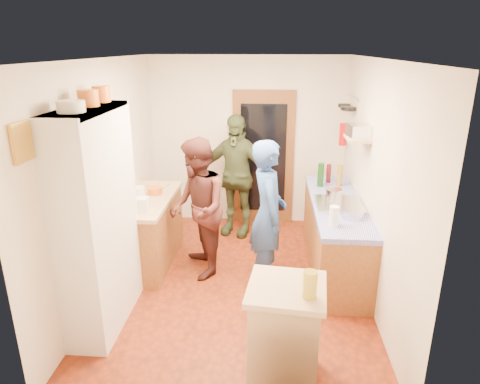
# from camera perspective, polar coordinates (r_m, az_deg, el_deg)

# --- Properties ---
(floor) EXTENTS (3.00, 4.00, 0.02)m
(floor) POSITION_cam_1_polar(r_m,az_deg,el_deg) (5.31, -0.34, -12.04)
(floor) COLOR maroon
(floor) RESTS_ON ground
(ceiling) EXTENTS (3.00, 4.00, 0.02)m
(ceiling) POSITION_cam_1_polar(r_m,az_deg,el_deg) (4.55, -0.40, 17.50)
(ceiling) COLOR silver
(ceiling) RESTS_ON ground
(wall_back) EXTENTS (3.00, 0.02, 2.60)m
(wall_back) POSITION_cam_1_polar(r_m,az_deg,el_deg) (6.71, 1.00, 6.71)
(wall_back) COLOR silver
(wall_back) RESTS_ON ground
(wall_front) EXTENTS (3.00, 0.02, 2.60)m
(wall_front) POSITION_cam_1_polar(r_m,az_deg,el_deg) (2.93, -3.53, -10.29)
(wall_front) COLOR silver
(wall_front) RESTS_ON ground
(wall_left) EXTENTS (0.02, 4.00, 2.60)m
(wall_left) POSITION_cam_1_polar(r_m,az_deg,el_deg) (5.11, -17.50, 1.87)
(wall_left) COLOR silver
(wall_left) RESTS_ON ground
(wall_right) EXTENTS (0.02, 4.00, 2.60)m
(wall_right) POSITION_cam_1_polar(r_m,az_deg,el_deg) (4.89, 17.55, 1.11)
(wall_right) COLOR silver
(wall_right) RESTS_ON ground
(door_frame) EXTENTS (0.95, 0.06, 2.10)m
(door_frame) POSITION_cam_1_polar(r_m,az_deg,el_deg) (6.72, 3.10, 4.51)
(door_frame) COLOR brown
(door_frame) RESTS_ON ground
(door_glass) EXTENTS (0.70, 0.02, 1.70)m
(door_glass) POSITION_cam_1_polar(r_m,az_deg,el_deg) (6.69, 3.10, 4.43)
(door_glass) COLOR black
(door_glass) RESTS_ON door_frame
(hutch_body) EXTENTS (0.40, 1.20, 2.20)m
(hutch_body) POSITION_cam_1_polar(r_m,az_deg,el_deg) (4.40, -18.38, -3.74)
(hutch_body) COLOR silver
(hutch_body) RESTS_ON ground
(hutch_top_shelf) EXTENTS (0.40, 1.14, 0.04)m
(hutch_top_shelf) POSITION_cam_1_polar(r_m,az_deg,el_deg) (4.13, -19.94, 10.24)
(hutch_top_shelf) COLOR silver
(hutch_top_shelf) RESTS_ON hutch_body
(plate_stack) EXTENTS (0.23, 0.23, 0.10)m
(plate_stack) POSITION_cam_1_polar(r_m,az_deg,el_deg) (3.88, -21.63, 10.57)
(plate_stack) COLOR white
(plate_stack) RESTS_ON hutch_top_shelf
(orange_pot_a) EXTENTS (0.19, 0.19, 0.15)m
(orange_pot_a) POSITION_cam_1_polar(r_m,az_deg,el_deg) (4.20, -19.57, 11.73)
(orange_pot_a) COLOR orange
(orange_pot_a) RESTS_ON hutch_top_shelf
(orange_pot_b) EXTENTS (0.17, 0.17, 0.15)m
(orange_pot_b) POSITION_cam_1_polar(r_m,az_deg,el_deg) (4.49, -18.01, 12.32)
(orange_pot_b) COLOR orange
(orange_pot_b) RESTS_ON hutch_top_shelf
(left_counter_base) EXTENTS (0.60, 1.40, 0.85)m
(left_counter_base) POSITION_cam_1_polar(r_m,az_deg,el_deg) (5.71, -12.12, -5.24)
(left_counter_base) COLOR #9A5D2E
(left_counter_base) RESTS_ON ground
(left_counter_top) EXTENTS (0.64, 1.44, 0.05)m
(left_counter_top) POSITION_cam_1_polar(r_m,az_deg,el_deg) (5.55, -12.44, -1.00)
(left_counter_top) COLOR tan
(left_counter_top) RESTS_ON left_counter_base
(toaster) EXTENTS (0.22, 0.15, 0.16)m
(toaster) POSITION_cam_1_polar(r_m,az_deg,el_deg) (5.09, -13.39, -1.64)
(toaster) COLOR white
(toaster) RESTS_ON left_counter_top
(kettle) EXTENTS (0.20, 0.20, 0.18)m
(kettle) POSITION_cam_1_polar(r_m,az_deg,el_deg) (5.42, -13.35, -0.25)
(kettle) COLOR white
(kettle) RESTS_ON left_counter_top
(orange_bowl) EXTENTS (0.23, 0.23, 0.09)m
(orange_bowl) POSITION_cam_1_polar(r_m,az_deg,el_deg) (5.64, -11.27, 0.17)
(orange_bowl) COLOR orange
(orange_bowl) RESTS_ON left_counter_top
(chopping_board) EXTENTS (0.34, 0.28, 0.02)m
(chopping_board) POSITION_cam_1_polar(r_m,az_deg,el_deg) (5.98, -10.98, 0.95)
(chopping_board) COLOR tan
(chopping_board) RESTS_ON left_counter_top
(right_counter_base) EXTENTS (0.60, 2.20, 0.84)m
(right_counter_base) POSITION_cam_1_polar(r_m,az_deg,el_deg) (5.60, 12.46, -5.81)
(right_counter_base) COLOR #9A5D2E
(right_counter_base) RESTS_ON ground
(right_counter_top) EXTENTS (0.62, 2.22, 0.06)m
(right_counter_top) POSITION_cam_1_polar(r_m,az_deg,el_deg) (5.43, 12.79, -1.50)
(right_counter_top) COLOR #201EB0
(right_counter_top) RESTS_ON right_counter_base
(hob) EXTENTS (0.55, 0.58, 0.04)m
(hob) POSITION_cam_1_polar(r_m,az_deg,el_deg) (5.27, 13.08, -1.61)
(hob) COLOR silver
(hob) RESTS_ON right_counter_top
(pot_on_hob) EXTENTS (0.20, 0.20, 0.13)m
(pot_on_hob) POSITION_cam_1_polar(r_m,az_deg,el_deg) (5.35, 12.41, -0.27)
(pot_on_hob) COLOR silver
(pot_on_hob) RESTS_ON hob
(bottle_a) EXTENTS (0.09, 0.09, 0.33)m
(bottle_a) POSITION_cam_1_polar(r_m,az_deg,el_deg) (5.90, 10.71, 2.27)
(bottle_a) COLOR #143F14
(bottle_a) RESTS_ON right_counter_top
(bottle_b) EXTENTS (0.07, 0.07, 0.26)m
(bottle_b) POSITION_cam_1_polar(r_m,az_deg,el_deg) (6.10, 11.73, 2.44)
(bottle_b) COLOR #591419
(bottle_b) RESTS_ON right_counter_top
(bottle_c) EXTENTS (0.09, 0.09, 0.29)m
(bottle_c) POSITION_cam_1_polar(r_m,az_deg,el_deg) (5.97, 13.15, 2.13)
(bottle_c) COLOR olive
(bottle_c) RESTS_ON right_counter_top
(paper_towel) EXTENTS (0.12, 0.12, 0.22)m
(paper_towel) POSITION_cam_1_polar(r_m,az_deg,el_deg) (4.64, 12.42, -3.20)
(paper_towel) COLOR white
(paper_towel) RESTS_ON right_counter_top
(mixing_bowl) EXTENTS (0.28, 0.28, 0.09)m
(mixing_bowl) POSITION_cam_1_polar(r_m,az_deg,el_deg) (4.95, 14.83, -2.80)
(mixing_bowl) COLOR silver
(mixing_bowl) RESTS_ON right_counter_top
(island_base) EXTENTS (0.61, 0.61, 0.86)m
(island_base) POSITION_cam_1_polar(r_m,az_deg,el_deg) (3.78, 6.00, -18.61)
(island_base) COLOR tan
(island_base) RESTS_ON ground
(island_top) EXTENTS (0.68, 0.68, 0.05)m
(island_top) POSITION_cam_1_polar(r_m,az_deg,el_deg) (3.52, 6.26, -12.73)
(island_top) COLOR tan
(island_top) RESTS_ON island_base
(cutting_board) EXTENTS (0.38, 0.32, 0.02)m
(cutting_board) POSITION_cam_1_polar(r_m,az_deg,el_deg) (3.56, 5.51, -12.12)
(cutting_board) COLOR white
(cutting_board) RESTS_ON island_top
(oil_jar) EXTENTS (0.12, 0.12, 0.22)m
(oil_jar) POSITION_cam_1_polar(r_m,az_deg,el_deg) (3.34, 9.32, -12.06)
(oil_jar) COLOR #AD9E2D
(oil_jar) RESTS_ON island_top
(pan_rail) EXTENTS (0.02, 0.65, 0.02)m
(pan_rail) POSITION_cam_1_polar(r_m,az_deg,el_deg) (6.20, 14.69, 12.11)
(pan_rail) COLOR silver
(pan_rail) RESTS_ON wall_right
(pan_hang_a) EXTENTS (0.18, 0.18, 0.05)m
(pan_hang_a) POSITION_cam_1_polar(r_m,az_deg,el_deg) (6.03, 14.30, 10.72)
(pan_hang_a) COLOR black
(pan_hang_a) RESTS_ON pan_rail
(pan_hang_b) EXTENTS (0.16, 0.16, 0.05)m
(pan_hang_b) POSITION_cam_1_polar(r_m,az_deg,el_deg) (6.23, 13.98, 10.81)
(pan_hang_b) COLOR black
(pan_hang_b) RESTS_ON pan_rail
(pan_hang_c) EXTENTS (0.17, 0.17, 0.05)m
(pan_hang_c) POSITION_cam_1_polar(r_m,az_deg,el_deg) (6.42, 13.71, 11.15)
(pan_hang_c) COLOR black
(pan_hang_c) RESTS_ON pan_rail
(wall_shelf) EXTENTS (0.26, 0.42, 0.03)m
(wall_shelf) POSITION_cam_1_polar(r_m,az_deg,el_deg) (5.19, 15.40, 6.89)
(wall_shelf) COLOR tan
(wall_shelf) RESTS_ON wall_right
(radio) EXTENTS (0.25, 0.32, 0.15)m
(radio) POSITION_cam_1_polar(r_m,az_deg,el_deg) (5.17, 15.49, 7.86)
(radio) COLOR silver
(radio) RESTS_ON wall_shelf
(ext_bracket) EXTENTS (0.06, 0.10, 0.04)m
(ext_bracket) POSITION_cam_1_polar(r_m,az_deg,el_deg) (6.46, 14.07, 7.02)
(ext_bracket) COLOR black
(ext_bracket) RESTS_ON wall_right
(fire_extinguisher) EXTENTS (0.11, 0.11, 0.32)m
(fire_extinguisher) POSITION_cam_1_polar(r_m,az_deg,el_deg) (6.44, 13.58, 7.48)
(fire_extinguisher) COLOR red
(fire_extinguisher) RESTS_ON wall_right
(picture_frame) EXTENTS (0.03, 0.25, 0.30)m
(picture_frame) POSITION_cam_1_polar(r_m,az_deg,el_deg) (3.58, -27.10, 5.96)
(picture_frame) COLOR gold
(picture_frame) RESTS_ON wall_left
(person_hob) EXTENTS (0.52, 0.70, 1.75)m
(person_hob) POSITION_cam_1_polar(r_m,az_deg,el_deg) (4.96, 4.19, -3.02)
(person_hob) COLOR #2C4D90
(person_hob) RESTS_ON ground
(person_left) EXTENTS (0.88, 1.00, 1.72)m
(person_left) POSITION_cam_1_polar(r_m,az_deg,el_deg) (5.22, -5.43, -2.04)
(person_left) COLOR #451F1B
(person_left) RESTS_ON ground
(person_back) EXTENTS (1.15, 0.74, 1.82)m
(person_back) POSITION_cam_1_polar(r_m,az_deg,el_deg) (6.29, -0.48, 2.16)
(person_back) COLOR #364125
(person_back) RESTS_ON ground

